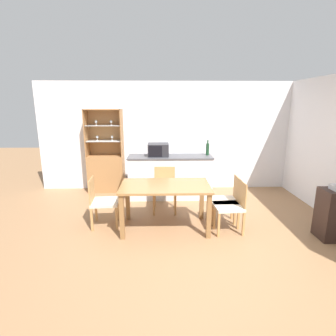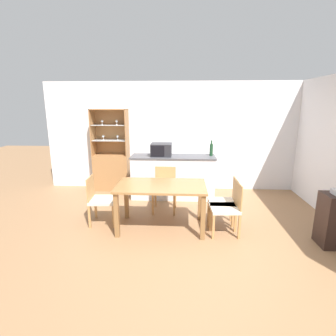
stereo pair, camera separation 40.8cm
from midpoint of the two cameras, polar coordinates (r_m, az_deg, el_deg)
name	(u,v)px [view 1 (the left image)]	position (r m, az deg, el deg)	size (l,w,h in m)	color
ground_plane	(194,240)	(4.18, 2.78, -15.34)	(18.00, 18.00, 0.00)	#936B47
wall_back	(182,137)	(6.33, 1.18, 6.85)	(6.80, 0.06, 2.55)	silver
kitchen_counter	(170,177)	(5.79, -1.55, -1.93)	(1.83, 0.57, 0.94)	silver
display_cabinet	(106,168)	(6.41, -15.07, 0.04)	(0.83, 0.39, 1.93)	#A37042
dining_table	(165,191)	(4.29, -3.36, -5.16)	(1.45, 0.84, 0.75)	olive
dining_chair_side_left_far	(102,201)	(4.64, -16.56, -7.02)	(0.47, 0.47, 0.84)	beige
dining_chair_side_right_near	(231,206)	(4.35, 10.86, -8.10)	(0.47, 0.47, 0.84)	beige
dining_chair_side_right_far	(227,200)	(4.57, 10.21, -6.95)	(0.44, 0.44, 0.84)	beige
dining_chair_head_far	(165,189)	(5.07, -3.04, -4.65)	(0.45, 0.45, 0.84)	beige
microwave	(158,150)	(5.68, -4.19, 3.97)	(0.44, 0.40, 0.27)	#232328
wine_bottle	(208,149)	(5.79, 6.62, 4.14)	(0.07, 0.07, 0.34)	#193D23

